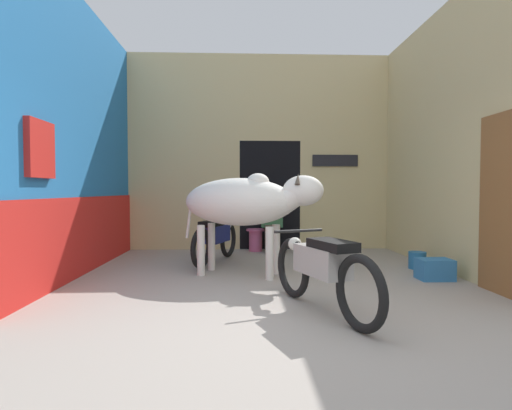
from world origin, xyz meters
The scene contains 11 objects.
ground_plane centered at (0.00, 0.00, 0.00)m, with size 30.00×30.00×0.00m, color #9E9389.
wall_left_shopfront centered at (-2.73, 2.29, 1.91)m, with size 0.25×4.60×3.96m.
wall_back_with_doorway centered at (0.08, 4.84, 1.68)m, with size 5.28×0.93×3.96m.
wall_right_with_door centered at (2.73, 2.25, 1.95)m, with size 0.22×4.60×3.96m.
cow centered at (-0.30, 2.11, 1.04)m, with size 2.07×1.18×1.45m.
motorcycle_near centered at (0.42, 0.35, 0.44)m, with size 0.81×1.78×0.78m.
motorcycle_far centered at (-0.79, 3.13, 0.42)m, with size 0.76×1.68×0.75m.
shopkeeper_seated centered at (0.23, 4.13, 0.63)m, with size 0.41×0.34×1.18m.
plastic_stool centered at (-0.08, 4.33, 0.24)m, with size 0.37×0.37×0.44m.
crate centered at (2.24, 1.71, 0.14)m, with size 0.44×0.32×0.28m.
bucket centered at (2.34, 2.46, 0.13)m, with size 0.26×0.26×0.26m.
Camera 1 is at (-0.38, -3.53, 1.21)m, focal length 28.00 mm.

